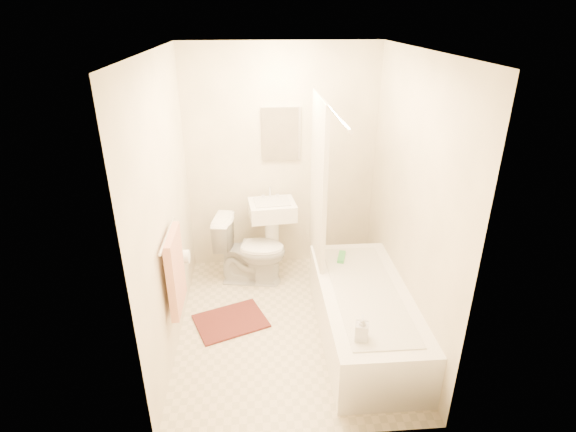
{
  "coord_description": "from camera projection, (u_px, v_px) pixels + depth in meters",
  "views": [
    {
      "loc": [
        -0.27,
        -3.35,
        2.66
      ],
      "look_at": [
        0.0,
        0.25,
        1.0
      ],
      "focal_mm": 28.0,
      "sensor_mm": 36.0,
      "label": 1
    }
  ],
  "objects": [
    {
      "name": "floor",
      "position": [
        290.0,
        325.0,
        4.16
      ],
      "size": [
        2.4,
        2.4,
        0.0
      ],
      "primitive_type": "plane",
      "color": "beige",
      "rests_on": "ground"
    },
    {
      "name": "ceiling",
      "position": [
        291.0,
        50.0,
        3.16
      ],
      "size": [
        2.4,
        2.4,
        0.0
      ],
      "primitive_type": "plane",
      "color": "white",
      "rests_on": "ground"
    },
    {
      "name": "wall_back",
      "position": [
        281.0,
        161.0,
        4.75
      ],
      "size": [
        2.0,
        0.02,
        2.4
      ],
      "primitive_type": "cube",
      "color": "beige",
      "rests_on": "ground"
    },
    {
      "name": "wall_left",
      "position": [
        166.0,
        210.0,
        3.59
      ],
      "size": [
        0.02,
        2.4,
        2.4
      ],
      "primitive_type": "cube",
      "color": "beige",
      "rests_on": "ground"
    },
    {
      "name": "wall_right",
      "position": [
        410.0,
        203.0,
        3.73
      ],
      "size": [
        0.02,
        2.4,
        2.4
      ],
      "primitive_type": "cube",
      "color": "beige",
      "rests_on": "ground"
    },
    {
      "name": "mirror",
      "position": [
        281.0,
        134.0,
        4.6
      ],
      "size": [
        0.4,
        0.03,
        0.55
      ],
      "primitive_type": "cube",
      "color": "white",
      "rests_on": "wall_back"
    },
    {
      "name": "curtain_rod",
      "position": [
        328.0,
        104.0,
        3.44
      ],
      "size": [
        0.03,
        1.7,
        0.03
      ],
      "primitive_type": "cylinder",
      "rotation": [
        1.57,
        0.0,
        0.0
      ],
      "color": "silver",
      "rests_on": "wall_back"
    },
    {
      "name": "shower_curtain",
      "position": [
        318.0,
        182.0,
        4.12
      ],
      "size": [
        0.04,
        0.8,
        1.55
      ],
      "primitive_type": "cube",
      "color": "silver",
      "rests_on": "curtain_rod"
    },
    {
      "name": "towel_bar",
      "position": [
        167.0,
        235.0,
        3.41
      ],
      "size": [
        0.02,
        0.6,
        0.02
      ],
      "primitive_type": "cylinder",
      "rotation": [
        1.57,
        0.0,
        0.0
      ],
      "color": "silver",
      "rests_on": "wall_left"
    },
    {
      "name": "towel",
      "position": [
        175.0,
        271.0,
        3.54
      ],
      "size": [
        0.06,
        0.45,
        0.66
      ],
      "primitive_type": "cube",
      "color": "#CC7266",
      "rests_on": "towel_bar"
    },
    {
      "name": "toilet_paper",
      "position": [
        183.0,
        257.0,
        3.91
      ],
      "size": [
        0.11,
        0.12,
        0.12
      ],
      "primitive_type": "cylinder",
      "rotation": [
        0.0,
        1.57,
        0.0
      ],
      "color": "white",
      "rests_on": "wall_left"
    },
    {
      "name": "toilet",
      "position": [
        251.0,
        250.0,
        4.71
      ],
      "size": [
        0.8,
        0.53,
        0.73
      ],
      "primitive_type": "imported",
      "rotation": [
        0.0,
        0.0,
        1.41
      ],
      "color": "white",
      "rests_on": "floor"
    },
    {
      "name": "sink",
      "position": [
        272.0,
        235.0,
        4.82
      ],
      "size": [
        0.51,
        0.42,
        0.92
      ],
      "primitive_type": null,
      "rotation": [
        0.0,
        0.0,
        0.1
      ],
      "color": "white",
      "rests_on": "floor"
    },
    {
      "name": "bathtub",
      "position": [
        364.0,
        314.0,
        3.92
      ],
      "size": [
        0.74,
        1.7,
        0.48
      ],
      "primitive_type": null,
      "color": "white",
      "rests_on": "floor"
    },
    {
      "name": "bath_mat",
      "position": [
        231.0,
        321.0,
        4.2
      ],
      "size": [
        0.75,
        0.67,
        0.02
      ],
      "primitive_type": "cube",
      "rotation": [
        0.0,
        0.0,
        0.37
      ],
      "color": "#4A2419",
      "rests_on": "floor"
    },
    {
      "name": "soap_bottle",
      "position": [
        362.0,
        328.0,
        3.22
      ],
      "size": [
        0.12,
        0.12,
        0.21
      ],
      "primitive_type": "imported",
      "rotation": [
        0.0,
        0.0,
        -0.27
      ],
      "color": "white",
      "rests_on": "bathtub"
    },
    {
      "name": "scrub_brush",
      "position": [
        341.0,
        257.0,
        4.31
      ],
      "size": [
        0.12,
        0.21,
        0.04
      ],
      "primitive_type": "cube",
      "rotation": [
        0.0,
        0.0,
        -0.29
      ],
      "color": "green",
      "rests_on": "bathtub"
    }
  ]
}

